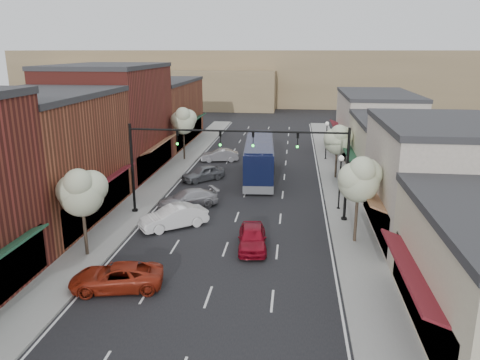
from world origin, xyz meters
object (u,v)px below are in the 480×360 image
(tree_left_near, at_px, (82,191))
(tree_left_far, at_px, (183,120))
(lamp_post_far, at_px, (327,134))
(tree_right_near, at_px, (360,178))
(parked_car_a, at_px, (116,277))
(red_hatchback, at_px, (252,237))
(signal_mast_left, at_px, (162,156))
(coach_bus, at_px, (259,159))
(signal_mast_right, at_px, (314,160))
(parked_car_b, at_px, (174,217))
(parked_car_d, at_px, (203,173))
(parked_car_e, at_px, (220,155))
(lamp_post_near, at_px, (340,174))
(tree_right_far, at_px, (338,139))
(parked_car_c, at_px, (188,199))

(tree_left_near, relative_size, tree_left_far, 0.93)
(lamp_post_far, bearing_deg, tree_right_near, -88.70)
(tree_right_near, distance_m, parked_car_a, 15.81)
(tree_left_near, height_order, parked_car_a, tree_left_near)
(tree_right_near, bearing_deg, red_hatchback, -166.51)
(signal_mast_left, relative_size, tree_right_near, 1.38)
(signal_mast_left, bearing_deg, red_hatchback, -37.69)
(lamp_post_far, height_order, coach_bus, lamp_post_far)
(signal_mast_right, xyz_separation_m, lamp_post_far, (2.18, 20.00, -1.62))
(tree_right_near, relative_size, parked_car_b, 1.23)
(tree_right_near, bearing_deg, lamp_post_far, 91.30)
(lamp_post_far, distance_m, red_hatchback, 26.47)
(parked_car_d, height_order, parked_car_e, parked_car_d)
(parked_car_b, bearing_deg, tree_right_near, 47.07)
(tree_left_near, distance_m, tree_left_far, 26.00)
(tree_left_far, bearing_deg, signal_mast_left, -81.65)
(signal_mast_right, height_order, lamp_post_near, signal_mast_right)
(lamp_post_near, distance_m, lamp_post_far, 17.50)
(tree_right_far, bearing_deg, coach_bus, -175.92)
(signal_mast_left, distance_m, coach_bus, 13.36)
(tree_right_near, bearing_deg, signal_mast_right, 123.91)
(signal_mast_left, xyz_separation_m, lamp_post_far, (13.42, 20.00, -1.62))
(lamp_post_near, bearing_deg, tree_right_far, 86.69)
(tree_right_far, distance_m, lamp_post_near, 9.51)
(tree_right_near, relative_size, parked_car_a, 1.21)
(coach_bus, relative_size, parked_car_d, 2.87)
(lamp_post_far, height_order, parked_car_e, lamp_post_far)
(lamp_post_far, xyz_separation_m, parked_car_a, (-12.78, -31.69, -2.32))
(signal_mast_right, height_order, tree_left_near, signal_mast_right)
(parked_car_a, xyz_separation_m, parked_car_b, (0.78, 9.00, 0.12))
(signal_mast_left, bearing_deg, lamp_post_far, 56.14)
(signal_mast_right, xyz_separation_m, tree_left_near, (-13.87, -8.05, -0.40))
(tree_right_far, height_order, parked_car_a, tree_right_far)
(coach_bus, relative_size, parked_car_a, 2.54)
(tree_left_far, distance_m, coach_bus, 11.48)
(tree_right_near, bearing_deg, parked_car_b, 173.75)
(tree_left_far, xyz_separation_m, parked_car_b, (4.05, -20.63, -3.81))
(coach_bus, bearing_deg, signal_mast_right, -70.79)
(lamp_post_far, relative_size, parked_car_d, 1.02)
(lamp_post_far, height_order, parked_car_b, lamp_post_far)
(tree_right_near, distance_m, parked_car_e, 25.61)
(parked_car_b, xyz_separation_m, parked_car_e, (0.00, 20.63, -0.10))
(coach_bus, xyz_separation_m, red_hatchback, (0.89, -17.06, -1.20))
(tree_right_near, bearing_deg, lamp_post_near, 94.77)
(red_hatchback, relative_size, parked_car_c, 0.89)
(tree_right_far, height_order, red_hatchback, tree_right_far)
(tree_left_far, bearing_deg, parked_car_e, 0.11)
(coach_bus, distance_m, parked_car_a, 23.84)
(parked_car_b, xyz_separation_m, parked_car_d, (-0.29, 12.46, -0.06))
(lamp_post_far, height_order, parked_car_c, lamp_post_far)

